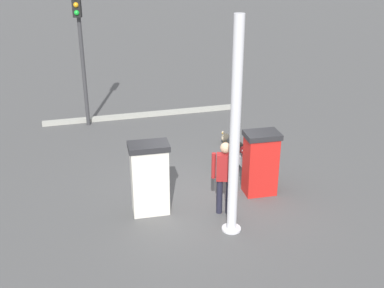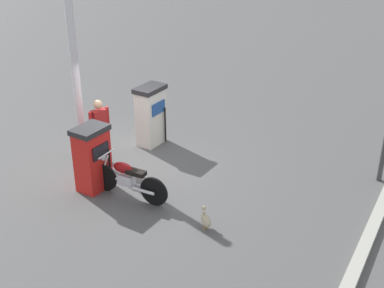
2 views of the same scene
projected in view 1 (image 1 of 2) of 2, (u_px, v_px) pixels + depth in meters
name	position (u px, v px, depth m)	size (l,w,h in m)	color
ground_plane	(203.00, 196.00, 11.07)	(120.00, 120.00, 0.00)	#4C4C4C
fuel_pump_near	(260.00, 163.00, 10.93)	(0.69, 0.85, 1.52)	red
fuel_pump_far	(150.00, 178.00, 10.12)	(0.66, 0.91, 1.62)	silver
motorcycle_near_pump	(244.00, 159.00, 11.82)	(1.99, 0.56, 0.97)	black
attendant_person	(225.00, 174.00, 10.01)	(0.32, 0.56, 1.67)	#1E1E2D
wandering_duck	(225.00, 137.00, 13.83)	(0.38, 0.39, 0.45)	tan
roadside_traffic_light	(80.00, 38.00, 14.17)	(0.40, 0.29, 4.14)	#38383A
canopy_support_pole	(235.00, 135.00, 8.95)	(0.40, 0.40, 4.35)	silver
road_edge_kerb	(144.00, 115.00, 16.04)	(0.68, 6.62, 0.12)	#9E9E93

